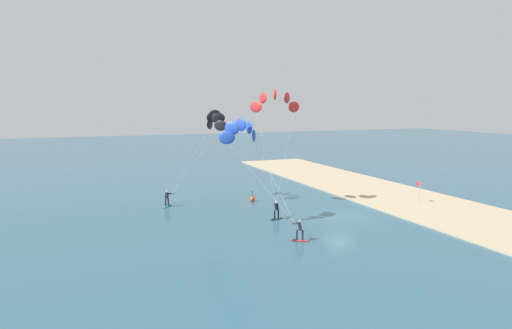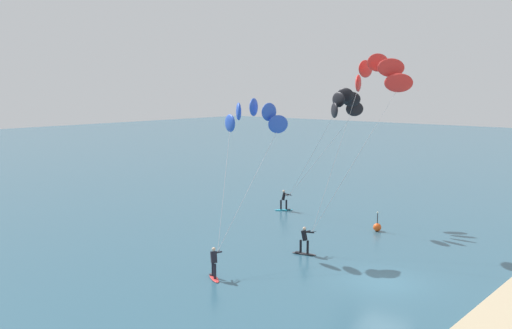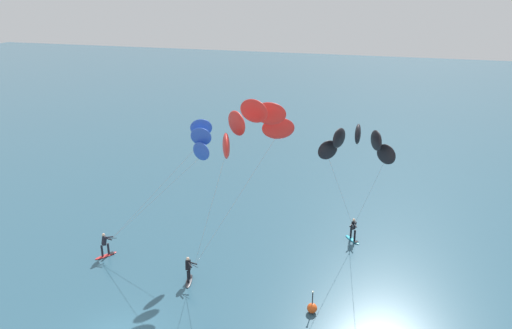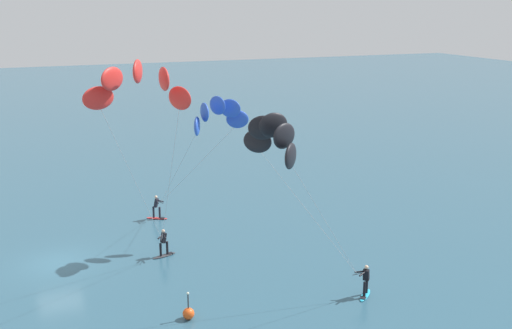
{
  "view_description": "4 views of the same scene",
  "coord_description": "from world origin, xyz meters",
  "px_view_note": "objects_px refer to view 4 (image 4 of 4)",
  "views": [
    {
      "loc": [
        -34.12,
        22.25,
        10.33
      ],
      "look_at": [
        2.51,
        7.44,
        4.96
      ],
      "focal_mm": 30.84,
      "sensor_mm": 36.0,
      "label": 1
    },
    {
      "loc": [
        -25.25,
        -12.97,
        9.88
      ],
      "look_at": [
        0.23,
        8.77,
        5.26
      ],
      "focal_mm": 39.47,
      "sensor_mm": 36.0,
      "label": 2
    },
    {
      "loc": [
        12.98,
        -17.09,
        16.63
      ],
      "look_at": [
        4.8,
        8.3,
        7.11
      ],
      "focal_mm": 34.29,
      "sensor_mm": 36.0,
      "label": 3
    },
    {
      "loc": [
        34.3,
        -1.44,
        14.36
      ],
      "look_at": [
        1.92,
        11.48,
        5.19
      ],
      "focal_mm": 42.9,
      "sensor_mm": 36.0,
      "label": 4
    }
  ],
  "objects_px": {
    "kitesurfer_mid_water": "(140,94)",
    "marker_buoy": "(188,313)",
    "kitesurfer_far_out": "(279,146)",
    "kitesurfer_nearshore": "(214,120)"
  },
  "relations": [
    {
      "from": "kitesurfer_mid_water",
      "to": "kitesurfer_far_out",
      "type": "relative_size",
      "value": 1.21
    },
    {
      "from": "kitesurfer_nearshore",
      "to": "marker_buoy",
      "type": "bearing_deg",
      "value": -26.03
    },
    {
      "from": "kitesurfer_far_out",
      "to": "marker_buoy",
      "type": "xyz_separation_m",
      "value": [
        -1.39,
        -3.94,
        -8.04
      ]
    },
    {
      "from": "kitesurfer_mid_water",
      "to": "marker_buoy",
      "type": "relative_size",
      "value": 8.64
    },
    {
      "from": "kitesurfer_far_out",
      "to": "marker_buoy",
      "type": "relative_size",
      "value": 7.12
    },
    {
      "from": "kitesurfer_nearshore",
      "to": "kitesurfer_far_out",
      "type": "distance_m",
      "value": 9.87
    },
    {
      "from": "kitesurfer_far_out",
      "to": "kitesurfer_nearshore",
      "type": "bearing_deg",
      "value": 178.88
    },
    {
      "from": "kitesurfer_mid_water",
      "to": "marker_buoy",
      "type": "distance_m",
      "value": 10.54
    },
    {
      "from": "kitesurfer_nearshore",
      "to": "kitesurfer_far_out",
      "type": "bearing_deg",
      "value": -1.12
    },
    {
      "from": "kitesurfer_mid_water",
      "to": "kitesurfer_far_out",
      "type": "bearing_deg",
      "value": 48.58
    }
  ]
}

